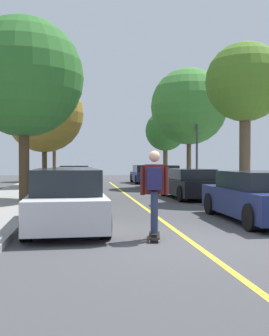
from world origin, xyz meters
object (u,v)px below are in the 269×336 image
object	(u,v)px
parked_car_right_nearest	(258,197)
skateboarder	(154,187)
parked_car_left_near	(72,184)
street_tree_left_nearest	(24,77)
street_tree_right_near	(189,107)
streetlamp	(197,136)
skateboard	(154,235)
parked_car_left_far	(75,178)
street_tree_left_near	(44,113)
street_tree_right_far	(165,131)
parked_car_right_near	(191,184)
street_tree_right_nearest	(245,83)
parked_car_left_nearest	(67,198)
street_tree_left_far	(54,122)
parked_car_right_far	(161,177)
parked_car_right_farthest	(145,174)

from	to	relation	value
parked_car_right_nearest	skateboarder	size ratio (longest dim) A/B	2.59
parked_car_left_near	street_tree_left_nearest	distance (m)	4.62
street_tree_right_near	streetlamp	xyz separation A→B (m)	(-0.05, -1.90, -1.88)
street_tree_right_near	skateboard	distance (m)	17.49
parked_car_left_far	skateboarder	world-z (taller)	skateboarder
street_tree_left_near	street_tree_right_far	size ratio (longest dim) A/B	1.23
parked_car_right_nearest	skateboard	xyz separation A→B (m)	(-3.22, -2.19, -0.57)
parked_car_left_far	parked_car_right_nearest	xyz separation A→B (m)	(5.06, -12.57, -0.02)
parked_car_right_near	street_tree_right_nearest	distance (m)	4.73
skateboard	skateboarder	bearing A→B (deg)	-100.44
parked_car_left_far	street_tree_left_near	distance (m)	4.55
parked_car_right_nearest	street_tree_right_near	size ratio (longest dim) A/B	0.63
street_tree_right_far	parked_car_left_nearest	bearing A→B (deg)	-107.90
parked_car_right_near	street_tree_left_far	world-z (taller)	street_tree_left_far
parked_car_left_near	parked_car_right_nearest	world-z (taller)	parked_car_left_near
street_tree_right_far	streetlamp	distance (m)	8.95
parked_car_left_near	street_tree_left_near	size ratio (longest dim) A/B	0.69
skateboard	parked_car_left_nearest	bearing A→B (deg)	135.36
street_tree_left_nearest	street_tree_left_far	bearing A→B (deg)	90.00
street_tree_left_far	street_tree_right_nearest	world-z (taller)	street_tree_right_nearest
street_tree_right_nearest	streetlamp	distance (m)	6.91
parked_car_left_far	street_tree_right_far	size ratio (longest dim) A/B	0.76
parked_car_right_nearest	street_tree_right_nearest	world-z (taller)	street_tree_right_nearest
parked_car_right_far	street_tree_left_nearest	bearing A→B (deg)	-131.05
parked_car_right_near	skateboard	bearing A→B (deg)	-109.61
parked_car_right_near	street_tree_right_near	world-z (taller)	street_tree_right_near
street_tree_left_near	skateboarder	bearing A→B (deg)	-77.66
parked_car_right_nearest	skateboard	world-z (taller)	parked_car_right_nearest
street_tree_right_far	skateboarder	world-z (taller)	street_tree_right_far
street_tree_left_near	parked_car_right_farthest	bearing A→B (deg)	36.19
street_tree_left_far	street_tree_right_near	bearing A→B (deg)	-47.52
parked_car_left_far	street_tree_right_near	xyz separation A→B (m)	(6.86, 1.28, 4.25)
street_tree_left_nearest	street_tree_right_near	world-z (taller)	street_tree_right_near
parked_car_right_near	street_tree_right_nearest	size ratio (longest dim) A/B	0.69
parked_car_right_farthest	street_tree_right_near	distance (m)	7.23
street_tree_left_near	parked_car_left_far	bearing A→B (deg)	-45.26
parked_car_right_farthest	street_tree_left_near	distance (m)	9.30
street_tree_left_near	skateboard	xyz separation A→B (m)	(3.64, -16.57, -4.36)
parked_car_right_farthest	parked_car_right_far	bearing A→B (deg)	-90.00
street_tree_right_nearest	skateboarder	bearing A→B (deg)	-123.91
parked_car_left_near	parked_car_right_farthest	world-z (taller)	parked_car_left_near
parked_car_left_near	parked_car_right_nearest	xyz separation A→B (m)	(5.06, -6.57, -0.00)
parked_car_right_near	street_tree_right_near	size ratio (longest dim) A/B	0.60
parked_car_left_near	skateboard	xyz separation A→B (m)	(1.84, -8.77, -0.57)
parked_car_left_nearest	skateboarder	xyz separation A→B (m)	(1.84, -1.85, 0.38)
parked_car_left_near	skateboarder	world-z (taller)	skateboarder
parked_car_right_nearest	street_tree_left_nearest	bearing A→B (deg)	140.97
parked_car_right_far	street_tree_left_far	bearing A→B (deg)	124.80
skateboarder	parked_car_right_nearest	bearing A→B (deg)	34.65
street_tree_right_near	streetlamp	bearing A→B (deg)	-91.42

